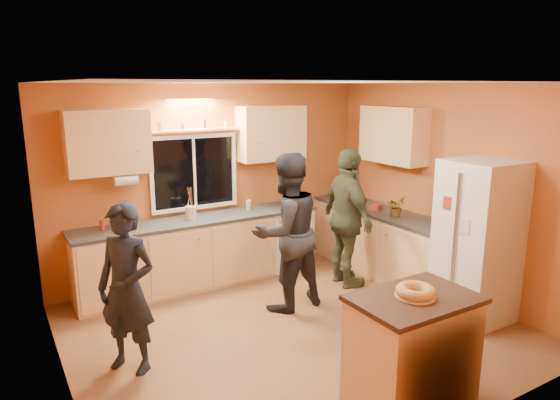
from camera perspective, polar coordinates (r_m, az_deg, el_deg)
ground at (r=5.58m, az=1.47°, el=-14.51°), size 4.50×4.50×0.00m
room_shell at (r=5.44m, az=0.32°, el=2.87°), size 4.54×4.04×2.61m
back_counter at (r=6.79m, az=-6.13°, el=-5.30°), size 4.23×0.62×0.90m
right_counter at (r=6.90m, az=13.09°, el=-5.29°), size 0.62×1.84×0.90m
refrigerator at (r=5.90m, az=21.65°, el=-4.43°), size 0.72×0.70×1.80m
island at (r=4.33m, az=14.79°, el=-16.32°), size 0.99×0.67×0.96m
bundt_pastry at (r=4.11m, az=15.21°, el=-10.03°), size 0.31×0.31×0.09m
person_left at (r=4.75m, az=-17.11°, el=-9.68°), size 0.66×0.68×1.58m
person_center at (r=5.76m, az=0.75°, el=-3.71°), size 0.95×0.77×1.84m
person_right at (r=6.47m, az=7.72°, el=-2.09°), size 0.59×1.11×1.81m
mixing_bowl at (r=7.15m, az=1.73°, el=-0.22°), size 0.36×0.36×0.08m
utensil_crock at (r=6.45m, az=-10.16°, el=-1.47°), size 0.14×0.14×0.17m
potted_plant at (r=6.66m, az=13.10°, el=-0.71°), size 0.28×0.26×0.27m
red_box at (r=7.00m, az=10.90°, el=-0.78°), size 0.19×0.17×0.07m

